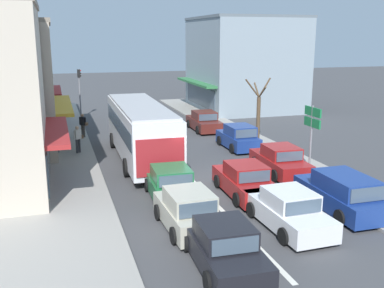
{
  "coord_description": "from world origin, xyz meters",
  "views": [
    {
      "loc": [
        -6.23,
        -20.16,
        6.93
      ],
      "look_at": [
        0.77,
        2.64,
        1.2
      ],
      "focal_mm": 42.0,
      "sensor_mm": 36.0,
      "label": 1
    }
  ],
  "objects": [
    {
      "name": "sedan_adjacent_lane_trail",
      "position": [
        1.63,
        -2.66,
        0.66
      ],
      "size": [
        1.98,
        4.24,
        1.47
      ],
      "color": "maroon",
      "rests_on": "ground"
    },
    {
      "name": "sidewalk_left",
      "position": [
        -6.8,
        6.0,
        0.07
      ],
      "size": [
        5.2,
        44.0,
        0.14
      ],
      "primitive_type": "cube",
      "color": "gray",
      "rests_on": "ground"
    },
    {
      "name": "sedan_queue_gap_filler",
      "position": [
        -1.6,
        -8.39,
        0.66
      ],
      "size": [
        2.02,
        4.26,
        1.47
      ],
      "color": "black",
      "rests_on": "ground"
    },
    {
      "name": "parked_wagon_kerb_front",
      "position": [
        4.61,
        -5.53,
        0.75
      ],
      "size": [
        1.98,
        4.52,
        1.58
      ],
      "color": "navy",
      "rests_on": "ground"
    },
    {
      "name": "shopfront_far_end",
      "position": [
        -10.18,
        17.44,
        3.53
      ],
      "size": [
        8.04,
        7.16,
        7.06
      ],
      "color": "beige",
      "rests_on": "ground"
    },
    {
      "name": "hatchback_adjacent_lane_lead",
      "position": [
        -1.87,
        -5.41,
        0.71
      ],
      "size": [
        1.89,
        3.74,
        1.54
      ],
      "color": "#B7B29E",
      "rests_on": "ground"
    },
    {
      "name": "city_bus",
      "position": [
        -1.71,
        4.56,
        1.88
      ],
      "size": [
        2.89,
        10.9,
        3.23
      ],
      "color": "silver",
      "rests_on": "ground"
    },
    {
      "name": "ground_plane",
      "position": [
        0.0,
        0.0,
        0.0
      ],
      "size": [
        140.0,
        140.0,
        0.0
      ],
      "primitive_type": "plane",
      "color": "#3F3F42"
    },
    {
      "name": "directional_road_sign",
      "position": [
        5.95,
        -0.91,
        2.7
      ],
      "size": [
        0.1,
        1.4,
        3.6
      ],
      "color": "gray",
      "rests_on": "ground"
    },
    {
      "name": "parked_sedan_kerb_rear",
      "position": [
        4.42,
        11.42,
        0.66
      ],
      "size": [
        1.97,
        4.24,
        1.47
      ],
      "color": "#561E19",
      "rests_on": "ground"
    },
    {
      "name": "pedestrian_with_handbag_near",
      "position": [
        -4.51,
        11.07,
        1.07
      ],
      "size": [
        0.58,
        0.52,
        1.63
      ],
      "color": "#4C4742",
      "rests_on": "sidewalk_left"
    },
    {
      "name": "parked_sedan_kerb_second",
      "position": [
        4.69,
        -0.15,
        0.66
      ],
      "size": [
        2.02,
        4.26,
        1.47
      ],
      "color": "maroon",
      "rests_on": "ground"
    },
    {
      "name": "lane_centre_line",
      "position": [
        0.0,
        4.0,
        0.0
      ],
      "size": [
        0.2,
        28.0,
        0.01
      ],
      "primitive_type": "cube",
      "color": "silver",
      "rests_on": "ground"
    },
    {
      "name": "sedan_queue_far_back",
      "position": [
        1.73,
        -6.35,
        0.66
      ],
      "size": [
        1.97,
        4.24,
        1.47
      ],
      "color": "silver",
      "rests_on": "ground"
    },
    {
      "name": "sedan_behind_bus_near",
      "position": [
        -1.67,
        -2.22,
        0.66
      ],
      "size": [
        2.04,
        4.27,
        1.47
      ],
      "color": "#1E6638",
      "rests_on": "ground"
    },
    {
      "name": "parked_hatchback_kerb_third",
      "position": [
        4.68,
        5.37,
        0.71
      ],
      "size": [
        1.83,
        3.71,
        1.54
      ],
      "color": "navy",
      "rests_on": "ground"
    },
    {
      "name": "kerb_right",
      "position": [
        6.2,
        6.0,
        0.06
      ],
      "size": [
        2.8,
        44.0,
        0.12
      ],
      "primitive_type": "cube",
      "color": "gray",
      "rests_on": "ground"
    },
    {
      "name": "street_tree_right",
      "position": [
        5.94,
        5.26,
        2.07
      ],
      "size": [
        1.73,
        1.68,
        4.44
      ],
      "color": "brown",
      "rests_on": "ground"
    },
    {
      "name": "traffic_light_downstreet",
      "position": [
        -4.13,
        19.7,
        2.85
      ],
      "size": [
        0.32,
        0.24,
        4.2
      ],
      "color": "gray",
      "rests_on": "ground"
    },
    {
      "name": "building_right_far",
      "position": [
        11.48,
        20.28,
        4.36
      ],
      "size": [
        10.0,
        10.11,
        8.74
      ],
      "color": "#84939E",
      "rests_on": "ground"
    },
    {
      "name": "pedestrian_browsing_midblock",
      "position": [
        -5.08,
        6.76,
        1.07
      ],
      "size": [
        0.6,
        0.51,
        1.63
      ],
      "color": "#333338",
      "rests_on": "sidewalk_left"
    }
  ]
}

